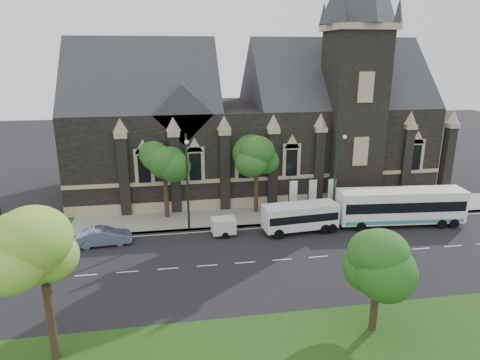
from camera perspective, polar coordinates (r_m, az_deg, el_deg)
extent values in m
plane|color=black|center=(34.16, 0.69, -10.95)|extent=(160.00, 160.00, 0.00)
cube|color=gray|center=(42.67, -1.56, -5.00)|extent=(80.00, 5.00, 0.15)
cube|color=black|center=(51.32, 1.28, 4.51)|extent=(40.00, 15.00, 10.00)
cube|color=#2D2F35|center=(49.69, -12.60, 9.56)|extent=(16.00, 15.00, 15.00)
cube|color=#2D2F35|center=(53.26, 12.12, 10.05)|extent=(20.00, 15.00, 15.00)
cube|color=#2D2F35|center=(45.17, -7.74, 9.12)|extent=(6.00, 6.00, 6.00)
cube|color=black|center=(47.90, 14.65, 7.96)|extent=(5.50, 5.50, 18.00)
cube|color=tan|center=(47.46, 15.50, 18.99)|extent=(6.20, 6.20, 0.60)
cube|color=tan|center=(44.61, 3.06, 0.21)|extent=(40.00, 0.22, 0.40)
cube|color=tan|center=(45.41, 3.01, -2.93)|extent=(40.00, 0.25, 1.20)
cube|color=black|center=(43.66, 0.57, 2.05)|extent=(1.20, 0.12, 2.80)
cylinder|color=black|center=(25.73, -23.85, -16.96)|extent=(0.44, 0.44, 4.40)
sphere|color=#81AA33|center=(23.84, -24.99, -8.83)|extent=(4.16, 4.16, 4.16)
sphere|color=#81AA33|center=(24.03, -22.95, -6.34)|extent=(3.12, 3.12, 3.12)
cylinder|color=black|center=(27.31, 17.46, -15.79)|extent=(0.44, 0.44, 3.08)
sphere|color=#21531A|center=(25.88, 18.03, -10.27)|extent=(3.20, 3.20, 3.20)
sphere|color=#21531A|center=(26.37, 18.73, -8.38)|extent=(2.40, 2.40, 2.40)
cylinder|color=black|center=(43.41, 2.16, -1.93)|extent=(0.44, 0.44, 3.96)
sphere|color=#21531A|center=(42.38, 2.22, 2.76)|extent=(3.84, 3.84, 3.84)
sphere|color=#21531A|center=(43.05, 2.98, 3.95)|extent=(2.88, 2.88, 2.88)
cylinder|color=black|center=(42.60, -9.79, -2.55)|extent=(0.44, 0.44, 3.96)
sphere|color=#21531A|center=(41.57, -10.04, 2.13)|extent=(3.68, 3.68, 3.68)
sphere|color=#21531A|center=(42.07, -9.14, 3.32)|extent=(2.76, 2.76, 2.76)
cylinder|color=black|center=(41.71, 12.56, 0.51)|extent=(0.20, 0.20, 9.00)
cylinder|color=black|center=(40.04, 13.36, 5.97)|extent=(0.10, 1.60, 0.10)
sphere|color=silver|center=(39.33, 13.79, 5.60)|extent=(0.36, 0.36, 0.36)
cylinder|color=black|center=(38.80, -7.02, -0.43)|extent=(0.20, 0.20, 9.00)
cylinder|color=black|center=(37.00, -7.19, 5.43)|extent=(0.10, 1.60, 0.10)
sphere|color=silver|center=(36.23, -7.13, 5.03)|extent=(0.36, 0.36, 0.36)
cylinder|color=black|center=(42.72, 6.52, -2.32)|extent=(0.10, 0.10, 4.00)
cube|color=white|center=(42.65, 7.12, -1.52)|extent=(0.80, 0.04, 2.20)
cylinder|color=black|center=(43.29, 9.07, -2.17)|extent=(0.10, 0.10, 4.00)
cube|color=white|center=(43.25, 9.67, -1.38)|extent=(0.80, 0.04, 2.20)
cylinder|color=black|center=(43.95, 11.54, -2.01)|extent=(0.10, 0.10, 4.00)
cube|color=white|center=(43.93, 12.14, -1.23)|extent=(0.80, 0.04, 2.20)
cube|color=white|center=(43.18, 20.63, -3.17)|extent=(12.06, 3.46, 3.02)
cube|color=black|center=(43.12, 20.65, -2.93)|extent=(11.59, 3.46, 0.97)
cube|color=teal|center=(43.59, 20.47, -4.67)|extent=(11.59, 3.45, 0.35)
cylinder|color=black|center=(41.05, 15.84, -6.00)|extent=(0.92, 0.35, 0.90)
cylinder|color=black|center=(43.20, 14.72, -4.75)|extent=(0.92, 0.35, 0.90)
cylinder|color=black|center=(44.30, 25.29, -5.32)|extent=(0.92, 0.35, 0.90)
cylinder|color=black|center=(46.31, 23.81, -4.21)|extent=(0.92, 0.35, 0.90)
cylinder|color=black|center=(44.90, 26.62, -5.21)|extent=(0.92, 0.35, 0.90)
cylinder|color=black|center=(46.88, 25.10, -4.12)|extent=(0.92, 0.35, 0.90)
cube|color=white|center=(39.42, 8.01, -4.76)|extent=(6.96, 2.70, 2.17)
cube|color=black|center=(39.39, 8.02, -4.64)|extent=(6.69, 2.72, 0.73)
cylinder|color=black|center=(38.12, 5.21, -7.20)|extent=(0.92, 0.35, 0.90)
cylinder|color=black|center=(39.97, 4.19, -6.00)|extent=(0.92, 0.35, 0.90)
cylinder|color=black|center=(39.72, 11.28, -6.45)|extent=(0.92, 0.35, 0.90)
cylinder|color=black|center=(41.50, 10.02, -5.35)|extent=(0.92, 0.35, 0.90)
cylinder|color=black|center=(40.00, 12.16, -6.34)|extent=(0.92, 0.35, 0.90)
cylinder|color=black|center=(41.77, 10.88, -5.24)|extent=(0.92, 0.35, 0.90)
cube|color=silver|center=(38.56, -2.22, -6.07)|extent=(2.17, 1.70, 1.34)
cylinder|color=black|center=(38.12, -1.98, -7.40)|extent=(0.59, 0.25, 0.58)
cylinder|color=black|center=(39.51, -2.44, -6.50)|extent=(0.59, 0.25, 0.58)
cylinder|color=black|center=(38.97, -0.27, -6.39)|extent=(1.24, 0.17, 0.08)
imported|color=slate|center=(38.59, -17.70, -7.17)|extent=(4.71, 1.99, 1.51)
imported|color=maroon|center=(39.77, -24.26, -7.39)|extent=(3.73, 1.77, 1.23)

